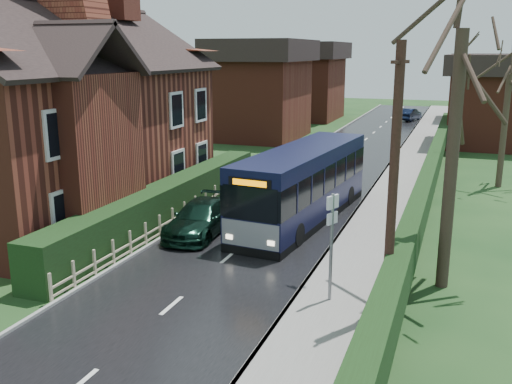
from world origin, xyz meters
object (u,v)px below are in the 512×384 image
at_px(brick_house, 58,110).
at_px(car_green, 201,218).
at_px(telegraph_pole, 393,186).
at_px(bus, 303,185).
at_px(car_silver, 261,182).
at_px(bus_stop_sign, 332,233).

bearing_deg(brick_house, car_green, -6.54).
relative_size(car_green, telegraph_pole, 0.61).
distance_m(bus, car_green, 4.47).
height_order(car_silver, bus_stop_sign, bus_stop_sign).
distance_m(bus, car_silver, 4.05).
bearing_deg(brick_house, telegraph_pole, -21.16).
height_order(brick_house, bus_stop_sign, brick_house).
distance_m(car_green, bus_stop_sign, 7.54).
bearing_deg(bus_stop_sign, brick_house, -179.34).
relative_size(brick_house, car_green, 3.40).
bearing_deg(bus, car_silver, 140.18).
relative_size(brick_house, bus, 1.47).
bearing_deg(car_silver, telegraph_pole, -60.53).
bearing_deg(car_green, brick_house, 170.25).
bearing_deg(car_silver, bus, -50.05).
bearing_deg(bus_stop_sign, car_green, 166.38).
bearing_deg(bus, bus_stop_sign, -63.42).
bearing_deg(bus_stop_sign, car_silver, 141.33).
bearing_deg(telegraph_pole, bus_stop_sign, -175.92).
xyz_separation_m(bus, car_green, (-3.13, -3.08, -0.85)).
distance_m(car_silver, car_green, 5.94).
xyz_separation_m(bus, telegraph_pole, (4.39, -7.83, 2.07)).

